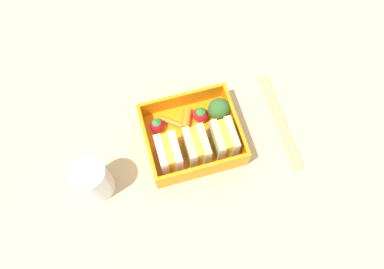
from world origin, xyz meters
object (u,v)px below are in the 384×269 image
Objects in this scene: sandwich_center_left at (197,146)px; broccoli_floret at (219,109)px; sandwich_left at (224,139)px; chopstick_pair at (281,120)px; carrot_stick_far_left at (173,123)px; strawberry_far_left at (201,115)px; drinking_glass at (94,180)px; carrot_stick_left at (187,118)px; strawberry_left at (157,125)px; sandwich_center at (169,154)px.

broccoli_floret is (-5.89, -5.83, -0.26)cm from sandwich_center_left.
sandwich_left is 0.28× the size of chopstick_pair.
carrot_stick_far_left is at bearing -40.80° from sandwich_left.
strawberry_far_left is 0.17× the size of chopstick_pair.
carrot_stick_left is at bearing -156.98° from drinking_glass.
strawberry_left is at bearing -148.74° from drinking_glass.
drinking_glass is (17.92, 1.17, 0.39)cm from sandwich_center_left.
drinking_glass reaches higher than sandwich_center.
sandwich_center is at bearing -174.87° from drinking_glass.
carrot_stick_left is at bearing -178.86° from strawberry_left.
sandwich_left is at bearing 180.00° from sandwich_center.
drinking_glass reaches higher than carrot_stick_left.
sandwich_center_left is at bearing 89.67° from carrot_stick_left.
sandwich_center is at bearing 52.55° from carrot_stick_left.
sandwich_left and sandwich_center_left have the same top height.
sandwich_center_left is at bearing 67.46° from strawberry_far_left.
strawberry_far_left is 5.23cm from carrot_stick_far_left.
sandwich_left reaches higher than carrot_stick_far_left.
drinking_glass is at bearing 3.73° from sandwich_center_left.
strawberry_left is (10.44, -6.35, -1.44)cm from sandwich_left.
sandwich_left is at bearing -177.07° from drinking_glass.
broccoli_floret reaches higher than carrot_stick_left.
drinking_glass is at bearing 2.93° from sandwich_left.
strawberry_far_left is 0.39× the size of drinking_glass.
carrot_stick_left is (-0.04, -6.46, -2.07)cm from sandwich_center_left.
drinking_glass is at bearing 5.13° from sandwich_center.
sandwich_left is 6.73cm from strawberry_far_left.
strawberry_left is (11.42, -0.52, -1.17)cm from broccoli_floret.
carrot_stick_left is at bearing -127.45° from sandwich_center.
sandwich_center_left is 1.11× the size of carrot_stick_far_left.
sandwich_center_left is 8.54cm from strawberry_left.
broccoli_floret is 1.45× the size of strawberry_left.
sandwich_center_left is at bearing 6.90° from chopstick_pair.
carrot_stick_left is 0.42× the size of drinking_glass.
sandwich_left is 12.80cm from chopstick_pair.
sandwich_center is 8.40cm from carrot_stick_left.
sandwich_center reaches higher than broccoli_floret.
strawberry_far_left reaches higher than carrot_stick_left.
drinking_glass reaches higher than strawberry_left.
carrot_stick_left is (-4.95, -6.46, -2.07)cm from sandwich_center.
sandwich_center is (9.82, 0.00, 0.00)cm from sandwich_left.
chopstick_pair is 35.30cm from drinking_glass.
sandwich_left is at bearing 127.03° from carrot_stick_left.
carrot_stick_left is 0.73× the size of carrot_stick_far_left.
sandwich_left is 1.00× the size of sandwich_center.
drinking_glass is (15.36, 7.62, 2.73)cm from carrot_stick_far_left.
drinking_glass is (23.80, 6.99, 0.65)cm from broccoli_floret.
strawberry_far_left is at bearing 176.85° from carrot_stick_far_left.
sandwich_center is 0.64× the size of drinking_glass.
carrot_stick_far_left is 0.26× the size of chopstick_pair.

